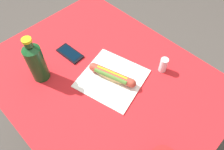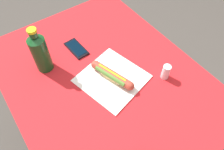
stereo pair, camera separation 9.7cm
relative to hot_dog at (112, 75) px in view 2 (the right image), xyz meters
The scene contains 7 objects.
ground_plane 0.78m from the hot_dog, 30.94° to the left, with size 6.00×6.00×0.00m, color #47423D.
dining_table 0.18m from the hot_dog, 30.94° to the left, with size 1.08×0.83×0.75m.
paper_wrapper 0.03m from the hot_dog, 72.88° to the right, with size 0.27×0.27×0.01m, color white.
hot_dog is the anchor object (origin of this frame).
cell_phone 0.26m from the hot_dog, ahead, with size 0.14×0.08×0.01m.
soda_bottle 0.33m from the hot_dog, 42.03° to the left, with size 0.08×0.08×0.24m.
salt_shaker 0.24m from the hot_dog, 122.31° to the right, with size 0.04×0.04×0.08m, color silver.
Camera 2 is at (-0.51, 0.31, 1.56)m, focal length 34.71 mm.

